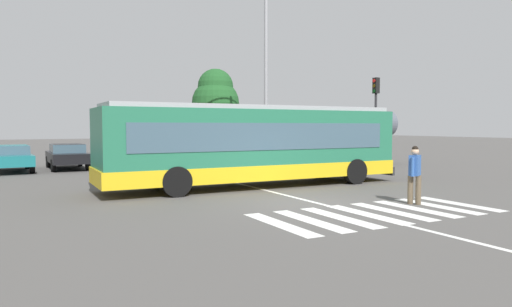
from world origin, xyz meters
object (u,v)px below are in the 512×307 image
at_px(city_transit_bus, 255,145).
at_px(bus_stop_shelter, 364,124).
at_px(parked_car_red, 209,151).
at_px(traffic_light_far_corner, 376,107).
at_px(parked_car_champagne, 170,152).
at_px(parked_car_teal, 11,157).
at_px(pedestrian_crossing_street, 415,172).
at_px(parked_car_black, 67,155).
at_px(parked_car_silver, 253,150).
at_px(twin_arm_street_lamp, 266,59).
at_px(background_tree_right, 216,99).
at_px(parked_car_charcoal, 123,153).

relative_size(city_transit_bus, bus_stop_shelter, 2.93).
distance_m(city_transit_bus, parked_car_red, 11.59).
bearing_deg(bus_stop_shelter, traffic_light_far_corner, -106.89).
relative_size(parked_car_champagne, bus_stop_shelter, 1.15).
bearing_deg(city_transit_bus, parked_car_teal, 127.23).
bearing_deg(pedestrian_crossing_street, parked_car_black, 114.51).
xyz_separation_m(parked_car_silver, twin_arm_street_lamp, (-1.24, -3.85, 5.20)).
distance_m(parked_car_teal, parked_car_silver, 13.70).
xyz_separation_m(city_transit_bus, parked_car_silver, (5.51, 10.61, -0.82)).
bearing_deg(parked_car_silver, bus_stop_shelter, -38.47).
bearing_deg(pedestrian_crossing_street, city_transit_bus, 111.20).
distance_m(bus_stop_shelter, background_tree_right, 10.38).
height_order(parked_car_red, traffic_light_far_corner, traffic_light_far_corner).
bearing_deg(parked_car_champagne, pedestrian_crossing_street, -82.67).
bearing_deg(bus_stop_shelter, parked_car_silver, 141.53).
bearing_deg(parked_car_charcoal, bus_stop_shelter, -19.02).
height_order(parked_car_black, traffic_light_far_corner, traffic_light_far_corner).
height_order(parked_car_teal, background_tree_right, background_tree_right).
height_order(parked_car_silver, traffic_light_far_corner, traffic_light_far_corner).
xyz_separation_m(parked_car_teal, traffic_light_far_corner, (18.66, -5.90, 2.62)).
height_order(parked_car_champagne, twin_arm_street_lamp, twin_arm_street_lamp).
height_order(parked_car_red, background_tree_right, background_tree_right).
bearing_deg(parked_car_charcoal, parked_car_teal, -177.94).
relative_size(parked_car_teal, parked_car_champagne, 0.99).
bearing_deg(parked_car_champagne, parked_car_black, 177.01).
bearing_deg(twin_arm_street_lamp, parked_car_teal, 162.10).
xyz_separation_m(parked_car_black, traffic_light_far_corner, (15.97, -6.32, 2.62)).
distance_m(parked_car_black, background_tree_right, 10.96).
height_order(city_transit_bus, parked_car_teal, city_transit_bus).
relative_size(pedestrian_crossing_street, parked_car_teal, 0.37).
bearing_deg(parked_car_red, parked_car_teal, -177.61).
distance_m(parked_car_charcoal, twin_arm_street_lamp, 9.60).
height_order(city_transit_bus, parked_car_charcoal, city_transit_bus).
height_order(traffic_light_far_corner, background_tree_right, background_tree_right).
height_order(parked_car_charcoal, twin_arm_street_lamp, twin_arm_street_lamp).
distance_m(parked_car_charcoal, bus_stop_shelter, 14.40).
distance_m(parked_car_champagne, parked_car_red, 2.62).
bearing_deg(bus_stop_shelter, parked_car_red, 149.05).
distance_m(pedestrian_crossing_street, traffic_light_far_corner, 13.70).
xyz_separation_m(parked_car_charcoal, traffic_light_far_corner, (13.09, -6.10, 2.62)).
bearing_deg(parked_car_silver, parked_car_champagne, 176.88).
bearing_deg(parked_car_champagne, parked_car_charcoal, 178.37).
distance_m(parked_car_teal, parked_car_red, 10.91).
xyz_separation_m(bus_stop_shelter, background_tree_right, (-6.46, 7.92, 1.80)).
height_order(parked_car_teal, parked_car_charcoal, same).
bearing_deg(bus_stop_shelter, parked_car_champagne, 157.00).
relative_size(parked_car_charcoal, background_tree_right, 0.74).
distance_m(parked_car_red, bus_stop_shelter, 9.70).
height_order(parked_car_charcoal, parked_car_red, same).
bearing_deg(city_transit_bus, bus_stop_shelter, 30.10).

